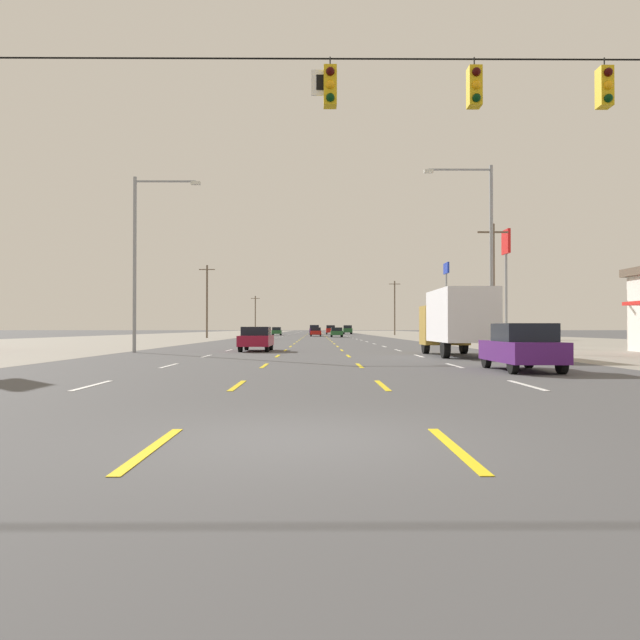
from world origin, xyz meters
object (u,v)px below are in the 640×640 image
at_px(streetlight_left_row_0, 141,252).
at_px(suv_far_right_distant_b, 347,330).
at_px(box_truck_far_right_near, 457,319).
at_px(hatchback_far_left_farther, 277,331).
at_px(sedan_inner_left_mid, 256,339).
at_px(suv_inner_right_distant_a, 331,330).
at_px(pole_sign_right_row_1, 506,259).
at_px(suv_center_turn_farthest, 314,330).
at_px(hatchback_far_right_nearest, 522,347).
at_px(sedan_center_turn_far, 316,332).
at_px(streetlight_right_row_0, 485,245).
at_px(pole_sign_right_row_2, 446,281).
at_px(sedan_inner_right_midfar, 337,332).

bearing_deg(streetlight_left_row_0, suv_far_right_distant_b, 80.32).
relative_size(box_truck_far_right_near, suv_far_right_distant_b, 1.47).
distance_m(box_truck_far_right_near, streetlight_left_row_0, 17.89).
xyz_separation_m(hatchback_far_left_farther, suv_far_right_distant_b, (14.41, 22.15, 0.24)).
relative_size(sedan_inner_left_mid, hatchback_far_left_farther, 1.15).
height_order(suv_inner_right_distant_a, pole_sign_right_row_1, pole_sign_right_row_1).
relative_size(sedan_inner_left_mid, suv_center_turn_farthest, 0.92).
height_order(pole_sign_right_row_1, streetlight_left_row_0, streetlight_left_row_0).
xyz_separation_m(hatchback_far_right_nearest, sedan_center_turn_far, (-6.72, 78.39, -0.03)).
distance_m(pole_sign_right_row_1, streetlight_right_row_0, 18.96).
relative_size(hatchback_far_right_nearest, streetlight_right_row_0, 0.37).
bearing_deg(sedan_center_turn_far, pole_sign_right_row_1, -70.33).
bearing_deg(suv_far_right_distant_b, hatchback_far_right_nearest, -90.20).
distance_m(hatchback_far_left_farther, streetlight_right_row_0, 79.63).
xyz_separation_m(suv_far_right_distant_b, streetlight_right_row_0, (2.57, -99.76, 5.08)).
bearing_deg(pole_sign_right_row_2, hatchback_far_left_farther, 125.05).
bearing_deg(suv_center_turn_farthest, streetlight_left_row_0, -96.33).
height_order(sedan_inner_right_midfar, sedan_center_turn_far, same).
height_order(sedan_inner_left_mid, suv_far_right_distant_b, suv_far_right_distant_b).
height_order(pole_sign_right_row_2, streetlight_right_row_0, streetlight_right_row_0).
bearing_deg(sedan_inner_right_midfar, suv_inner_right_distant_a, 89.89).
bearing_deg(sedan_center_turn_far, hatchback_far_left_farther, 117.98).
bearing_deg(hatchback_far_right_nearest, suv_center_turn_farthest, 93.95).
height_order(sedan_inner_left_mid, streetlight_left_row_0, streetlight_left_row_0).
xyz_separation_m(suv_inner_right_distant_a, pole_sign_right_row_2, (13.70, -53.51, 6.50)).
distance_m(sedan_inner_right_midfar, suv_far_right_distant_b, 43.87).
distance_m(box_truck_far_right_near, suv_center_turn_farthest, 91.49).
bearing_deg(sedan_inner_left_mid, hatchback_far_left_farther, 92.84).
distance_m(sedan_center_turn_far, pole_sign_right_row_2, 27.66).
bearing_deg(hatchback_far_left_farther, pole_sign_right_row_1, -68.33).
distance_m(hatchback_far_left_farther, suv_center_turn_farthest, 11.56).
height_order(hatchback_far_right_nearest, suv_far_right_distant_b, suv_far_right_distant_b).
relative_size(sedan_inner_right_midfar, pole_sign_right_row_1, 0.45).
height_order(hatchback_far_right_nearest, suv_inner_right_distant_a, suv_inner_right_distant_a).
height_order(sedan_inner_right_midfar, suv_center_turn_farthest, suv_center_turn_farthest).
bearing_deg(pole_sign_right_row_1, streetlight_right_row_0, -111.25).
height_order(suv_far_right_distant_b, streetlight_right_row_0, streetlight_right_row_0).
height_order(sedan_inner_left_mid, suv_inner_right_distant_a, suv_inner_right_distant_a).
bearing_deg(suv_inner_right_distant_a, hatchback_far_left_farther, -119.05).
bearing_deg(suv_inner_right_distant_a, pole_sign_right_row_1, -80.44).
bearing_deg(hatchback_far_right_nearest, sedan_center_turn_far, 94.90).
bearing_deg(sedan_inner_left_mid, streetlight_left_row_0, -161.72).
relative_size(sedan_inner_right_midfar, sedan_center_turn_far, 1.00).
distance_m(sedan_inner_left_mid, suv_inner_right_distant_a, 94.73).
xyz_separation_m(box_truck_far_right_near, streetlight_left_row_0, (-16.90, 4.41, 3.89)).
distance_m(suv_inner_right_distant_a, streetlight_left_row_0, 97.58).
distance_m(box_truck_far_right_near, pole_sign_right_row_1, 24.65).
distance_m(pole_sign_right_row_2, streetlight_right_row_0, 43.70).
relative_size(suv_far_right_distant_b, streetlight_left_row_0, 0.49).
bearing_deg(hatchback_far_right_nearest, pole_sign_right_row_2, 79.94).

